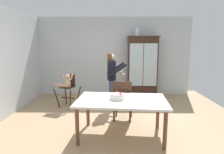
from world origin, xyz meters
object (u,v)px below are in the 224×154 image
at_px(adult_person, 112,74).
at_px(dining_chair_far_side, 123,98).
at_px(birthday_cake, 117,97).
at_px(china_cabinet, 142,66).
at_px(dining_table, 122,103).
at_px(ceramic_vase, 137,32).
at_px(high_chair_with_toddler, 67,84).

relative_size(adult_person, dining_chair_far_side, 1.59).
xyz_separation_m(birthday_cake, dining_chair_far_side, (0.14, 0.73, -0.24)).
height_order(birthday_cake, dining_chair_far_side, dining_chair_far_side).
height_order(china_cabinet, dining_table, china_cabinet).
height_order(dining_table, birthday_cake, birthday_cake).
bearing_deg(adult_person, ceramic_vase, -38.32).
xyz_separation_m(high_chair_with_toddler, adult_person, (1.27, -0.16, 0.31)).
distance_m(birthday_cake, dining_chair_far_side, 0.78).
relative_size(china_cabinet, adult_person, 1.34).
relative_size(high_chair_with_toddler, dining_chair_far_side, 0.99).
distance_m(china_cabinet, adult_person, 1.69).
relative_size(dining_table, birthday_cake, 6.32).
height_order(ceramic_vase, birthday_cake, ceramic_vase).
height_order(ceramic_vase, adult_person, ceramic_vase).
height_order(adult_person, birthday_cake, adult_person).
relative_size(china_cabinet, dining_table, 1.15).
xyz_separation_m(high_chair_with_toddler, dining_chair_far_side, (1.53, -1.04, -0.10)).
height_order(high_chair_with_toddler, birthday_cake, high_chair_with_toddler).
bearing_deg(high_chair_with_toddler, birthday_cake, -32.46).
bearing_deg(birthday_cake, dining_chair_far_side, 79.24).
distance_m(ceramic_vase, dining_chair_far_side, 2.80).
xyz_separation_m(china_cabinet, high_chair_with_toddler, (-2.29, -1.18, -0.37)).
bearing_deg(ceramic_vase, high_chair_with_toddler, -150.33).
relative_size(adult_person, birthday_cake, 5.47).
bearing_deg(birthday_cake, high_chair_with_toddler, 128.33).
bearing_deg(dining_table, china_cabinet, 74.75).
height_order(china_cabinet, dining_chair_far_side, china_cabinet).
relative_size(ceramic_vase, birthday_cake, 0.96).
bearing_deg(dining_chair_far_side, dining_table, 94.67).
height_order(ceramic_vase, dining_table, ceramic_vase).
relative_size(ceramic_vase, adult_person, 0.18).
distance_m(china_cabinet, birthday_cake, 3.09).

